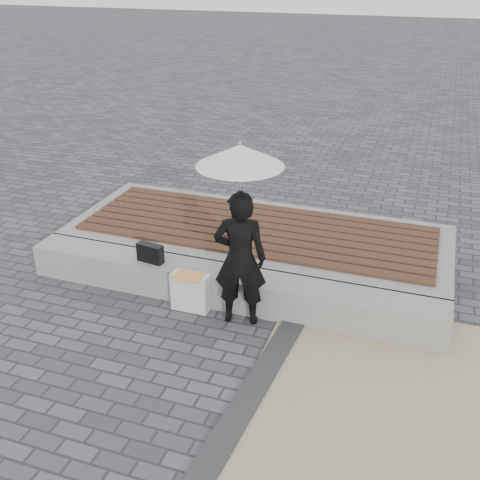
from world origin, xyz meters
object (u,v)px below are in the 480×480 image
object	(u,v)px
seating_ledge	(226,286)
handbag	(150,253)
parasol	(240,155)
woman	(240,259)
canvas_tote	(191,292)

from	to	relation	value
seating_ledge	handbag	size ratio (longest dim) A/B	15.51
seating_ledge	handbag	xyz separation A→B (m)	(-0.92, -0.07, 0.31)
parasol	handbag	xyz separation A→B (m)	(-1.21, 0.25, -1.41)
woman	handbag	size ratio (longest dim) A/B	4.81
seating_ledge	woman	bearing A→B (deg)	-47.59
handbag	canvas_tote	size ratio (longest dim) A/B	0.71
woman	parasol	world-z (taller)	parasol
parasol	canvas_tote	world-z (taller)	parasol
woman	parasol	xyz separation A→B (m)	(0.00, 0.00, 1.15)
canvas_tote	handbag	bearing A→B (deg)	160.04
handbag	parasol	bearing A→B (deg)	-3.11
woman	handbag	distance (m)	1.27
parasol	canvas_tote	bearing A→B (deg)	176.96
seating_ledge	parasol	bearing A→B (deg)	-47.59
woman	parasol	bearing A→B (deg)	180.00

